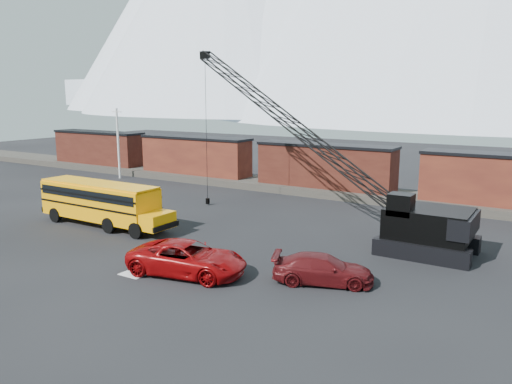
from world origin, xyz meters
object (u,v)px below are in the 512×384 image
Objects in this scene: school_bus at (103,202)px; red_pickup at (188,258)px; crawler_crane at (293,125)px; maroon_suv at (323,269)px.

red_pickup is (11.75, -4.58, -0.90)m from school_bus.
red_pickup is at bearing -88.65° from crawler_crane.
school_bus is 2.27× the size of maroon_suv.
crawler_crane is (-6.98, 9.78, 6.61)m from maroon_suv.
school_bus is 14.96m from crawler_crane.
school_bus reaches higher than maroon_suv.
school_bus is at bearing 62.43° from maroon_suv.
maroon_suv is at bearing -79.91° from red_pickup.
maroon_suv is (6.68, 2.66, -0.15)m from red_pickup.
school_bus is 1.82× the size of red_pickup.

